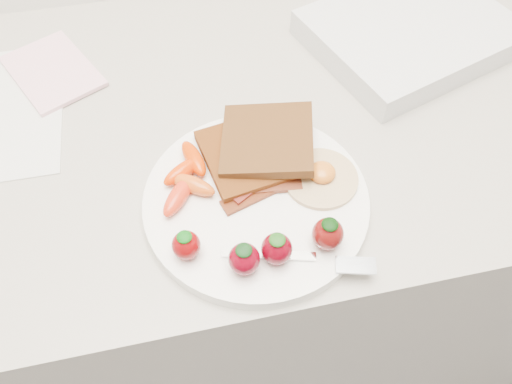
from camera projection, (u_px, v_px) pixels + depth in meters
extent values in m
cube|color=gray|center=(228.00, 263.00, 1.06)|extent=(2.00, 0.60, 0.90)
cylinder|color=white|center=(256.00, 201.00, 0.60)|extent=(0.27, 0.27, 0.02)
cube|color=#4D1805|center=(251.00, 154.00, 0.62)|extent=(0.13, 0.13, 0.01)
cube|color=#422B0F|center=(267.00, 140.00, 0.62)|extent=(0.14, 0.14, 0.03)
cylinder|color=beige|center=(321.00, 178.00, 0.61)|extent=(0.12, 0.12, 0.01)
ellipsoid|color=orange|center=(322.00, 172.00, 0.60)|extent=(0.04, 0.04, 0.02)
cube|color=#3D0A08|center=(255.00, 194.00, 0.59)|extent=(0.09, 0.05, 0.00)
cube|color=#4C1411|center=(267.00, 186.00, 0.60)|extent=(0.09, 0.03, 0.00)
cube|color=#45100C|center=(258.00, 179.00, 0.60)|extent=(0.08, 0.06, 0.00)
ellipsoid|color=red|center=(182.00, 171.00, 0.60)|extent=(0.06, 0.05, 0.02)
ellipsoid|color=#CB5014|center=(193.00, 185.00, 0.59)|extent=(0.06, 0.05, 0.02)
ellipsoid|color=red|center=(178.00, 196.00, 0.58)|extent=(0.05, 0.06, 0.02)
ellipsoid|color=#CF3400|center=(194.00, 158.00, 0.61)|extent=(0.04, 0.06, 0.02)
ellipsoid|color=#710507|center=(186.00, 245.00, 0.54)|extent=(0.03, 0.03, 0.04)
ellipsoid|color=#094F0C|center=(184.00, 237.00, 0.52)|extent=(0.02, 0.02, 0.01)
ellipsoid|color=#60010F|center=(244.00, 259.00, 0.52)|extent=(0.03, 0.03, 0.04)
ellipsoid|color=black|center=(244.00, 250.00, 0.51)|extent=(0.02, 0.02, 0.01)
ellipsoid|color=#58010C|center=(277.00, 249.00, 0.53)|extent=(0.03, 0.03, 0.04)
ellipsoid|color=#194A12|center=(277.00, 240.00, 0.52)|extent=(0.02, 0.02, 0.01)
ellipsoid|color=#5B0B0A|center=(328.00, 234.00, 0.54)|extent=(0.04, 0.04, 0.04)
ellipsoid|color=black|center=(330.00, 224.00, 0.52)|extent=(0.02, 0.02, 0.01)
cube|color=white|center=(269.00, 255.00, 0.55)|extent=(0.10, 0.04, 0.00)
cube|color=silver|center=(356.00, 265.00, 0.54)|extent=(0.05, 0.03, 0.00)
cube|color=#E7ACBA|center=(52.00, 71.00, 0.74)|extent=(0.16, 0.18, 0.01)
cube|color=silver|center=(410.00, 32.00, 0.77)|extent=(0.35, 0.31, 0.04)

